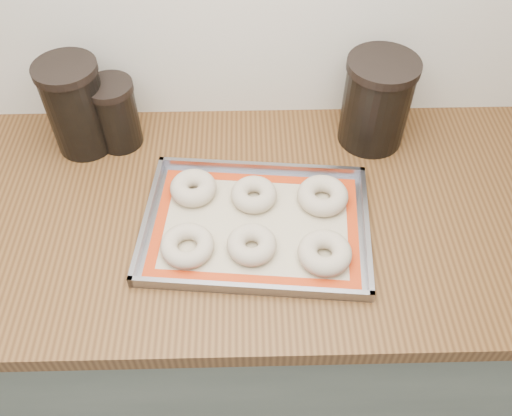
{
  "coord_description": "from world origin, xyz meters",
  "views": [
    {
      "loc": [
        0.1,
        0.92,
        1.78
      ],
      "look_at": [
        0.12,
        1.62,
        0.96
      ],
      "focal_mm": 38.0,
      "sensor_mm": 36.0,
      "label": 1
    }
  ],
  "objects_px": {
    "bagel_front_mid": "(252,245)",
    "bagel_back_left": "(193,188)",
    "bagel_front_right": "(325,253)",
    "bagel_back_mid": "(254,194)",
    "canister_mid": "(115,114)",
    "canister_right": "(376,102)",
    "bagel_back_right": "(323,196)",
    "canister_left": "(76,107)",
    "baking_tray": "(256,225)",
    "bagel_front_left": "(187,246)"
  },
  "relations": [
    {
      "from": "baking_tray",
      "to": "bagel_back_left",
      "type": "xyz_separation_m",
      "value": [
        -0.13,
        0.09,
        0.02
      ]
    },
    {
      "from": "bagel_front_mid",
      "to": "bagel_back_right",
      "type": "distance_m",
      "value": 0.2
    },
    {
      "from": "baking_tray",
      "to": "bagel_back_right",
      "type": "distance_m",
      "value": 0.16
    },
    {
      "from": "bagel_front_left",
      "to": "canister_mid",
      "type": "bearing_deg",
      "value": 118.24
    },
    {
      "from": "baking_tray",
      "to": "bagel_front_left",
      "type": "height_order",
      "value": "bagel_front_left"
    },
    {
      "from": "canister_mid",
      "to": "bagel_back_right",
      "type": "bearing_deg",
      "value": -24.33
    },
    {
      "from": "baking_tray",
      "to": "canister_right",
      "type": "bearing_deg",
      "value": 43.98
    },
    {
      "from": "canister_mid",
      "to": "canister_right",
      "type": "height_order",
      "value": "canister_right"
    },
    {
      "from": "canister_left",
      "to": "bagel_back_left",
      "type": "bearing_deg",
      "value": -33.42
    },
    {
      "from": "bagel_back_right",
      "to": "canister_right",
      "type": "distance_m",
      "value": 0.26
    },
    {
      "from": "bagel_back_mid",
      "to": "canister_right",
      "type": "height_order",
      "value": "canister_right"
    },
    {
      "from": "bagel_front_left",
      "to": "bagel_back_right",
      "type": "distance_m",
      "value": 0.31
    },
    {
      "from": "bagel_front_mid",
      "to": "bagel_front_right",
      "type": "height_order",
      "value": "bagel_front_right"
    },
    {
      "from": "baking_tray",
      "to": "bagel_back_mid",
      "type": "distance_m",
      "value": 0.07
    },
    {
      "from": "bagel_front_right",
      "to": "bagel_back_left",
      "type": "height_order",
      "value": "bagel_back_left"
    },
    {
      "from": "baking_tray",
      "to": "canister_left",
      "type": "bearing_deg",
      "value": 146.24
    },
    {
      "from": "bagel_back_right",
      "to": "canister_left",
      "type": "height_order",
      "value": "canister_left"
    },
    {
      "from": "bagel_back_left",
      "to": "canister_left",
      "type": "distance_m",
      "value": 0.32
    },
    {
      "from": "bagel_front_right",
      "to": "canister_right",
      "type": "distance_m",
      "value": 0.39
    },
    {
      "from": "canister_right",
      "to": "canister_mid",
      "type": "bearing_deg",
      "value": 179.87
    },
    {
      "from": "bagel_back_left",
      "to": "bagel_back_mid",
      "type": "distance_m",
      "value": 0.13
    },
    {
      "from": "bagel_front_right",
      "to": "canister_mid",
      "type": "height_order",
      "value": "canister_mid"
    },
    {
      "from": "bagel_back_left",
      "to": "canister_right",
      "type": "xyz_separation_m",
      "value": [
        0.41,
        0.18,
        0.08
      ]
    },
    {
      "from": "bagel_front_right",
      "to": "bagel_back_right",
      "type": "xyz_separation_m",
      "value": [
        0.01,
        0.15,
        -0.0
      ]
    },
    {
      "from": "bagel_front_right",
      "to": "bagel_back_mid",
      "type": "bearing_deg",
      "value": 130.53
    },
    {
      "from": "bagel_back_right",
      "to": "bagel_back_mid",
      "type": "bearing_deg",
      "value": 177.07
    },
    {
      "from": "bagel_front_right",
      "to": "baking_tray",
      "type": "bearing_deg",
      "value": 146.54
    },
    {
      "from": "canister_mid",
      "to": "canister_right",
      "type": "distance_m",
      "value": 0.59
    },
    {
      "from": "baking_tray",
      "to": "bagel_back_mid",
      "type": "xyz_separation_m",
      "value": [
        -0.0,
        0.07,
        0.02
      ]
    },
    {
      "from": "bagel_back_right",
      "to": "bagel_front_right",
      "type": "bearing_deg",
      "value": -94.46
    },
    {
      "from": "canister_left",
      "to": "bagel_front_mid",
      "type": "bearing_deg",
      "value": -40.35
    },
    {
      "from": "baking_tray",
      "to": "bagel_back_right",
      "type": "xyz_separation_m",
      "value": [
        0.14,
        0.06,
        0.02
      ]
    },
    {
      "from": "canister_mid",
      "to": "canister_right",
      "type": "relative_size",
      "value": 0.77
    },
    {
      "from": "canister_left",
      "to": "canister_mid",
      "type": "xyz_separation_m",
      "value": [
        0.08,
        0.01,
        -0.03
      ]
    },
    {
      "from": "bagel_front_right",
      "to": "bagel_back_left",
      "type": "relative_size",
      "value": 1.06
    },
    {
      "from": "bagel_front_left",
      "to": "canister_mid",
      "type": "xyz_separation_m",
      "value": [
        -0.18,
        0.33,
        0.06
      ]
    },
    {
      "from": "bagel_front_left",
      "to": "canister_right",
      "type": "xyz_separation_m",
      "value": [
        0.41,
        0.33,
        0.09
      ]
    },
    {
      "from": "bagel_front_left",
      "to": "bagel_front_right",
      "type": "height_order",
      "value": "bagel_front_right"
    },
    {
      "from": "bagel_front_right",
      "to": "bagel_front_mid",
      "type": "bearing_deg",
      "value": 170.39
    },
    {
      "from": "bagel_front_left",
      "to": "bagel_front_mid",
      "type": "relative_size",
      "value": 1.08
    },
    {
      "from": "bagel_front_mid",
      "to": "canister_right",
      "type": "height_order",
      "value": "canister_right"
    },
    {
      "from": "bagel_back_right",
      "to": "canister_mid",
      "type": "relative_size",
      "value": 0.66
    },
    {
      "from": "baking_tray",
      "to": "bagel_front_left",
      "type": "xyz_separation_m",
      "value": [
        -0.14,
        -0.06,
        0.01
      ]
    },
    {
      "from": "baking_tray",
      "to": "canister_right",
      "type": "height_order",
      "value": "canister_right"
    },
    {
      "from": "bagel_front_left",
      "to": "canister_right",
      "type": "height_order",
      "value": "canister_right"
    },
    {
      "from": "bagel_front_mid",
      "to": "bagel_back_left",
      "type": "xyz_separation_m",
      "value": [
        -0.12,
        0.15,
        0.0
      ]
    },
    {
      "from": "bagel_front_mid",
      "to": "bagel_back_left",
      "type": "height_order",
      "value": "bagel_back_left"
    },
    {
      "from": "bagel_front_left",
      "to": "bagel_back_left",
      "type": "bearing_deg",
      "value": 88.46
    },
    {
      "from": "bagel_front_mid",
      "to": "bagel_back_mid",
      "type": "height_order",
      "value": "same"
    },
    {
      "from": "bagel_front_right",
      "to": "bagel_back_mid",
      "type": "relative_size",
      "value": 1.08
    }
  ]
}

